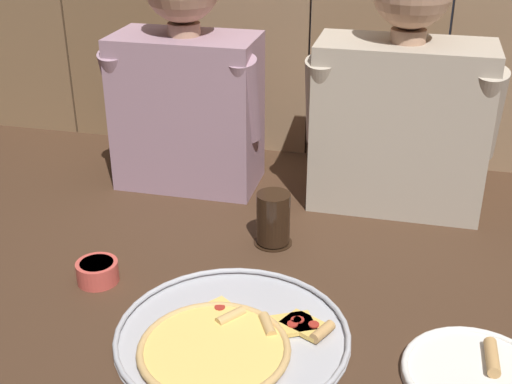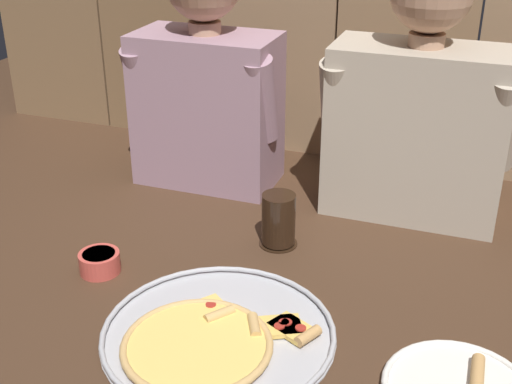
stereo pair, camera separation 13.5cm
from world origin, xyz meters
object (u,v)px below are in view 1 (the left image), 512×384
Objects in this scene: drinking_glass at (273,219)px; diner_left at (186,77)px; dinner_plate at (477,374)px; pizza_tray at (229,339)px; diner_right at (402,95)px; dipping_bowl at (97,271)px.

drinking_glass is 0.45m from diner_left.
dinner_plate is 0.98m from diner_left.
diner_left reaches higher than dinner_plate.
pizza_tray is 0.75m from diner_left.
dinner_plate is (0.42, 0.01, -0.00)m from pizza_tray.
diner_left is 0.53m from diner_right.
pizza_tray is 0.69× the size of diner_right.
diner_right is at bearing 68.42° from pizza_tray.
drinking_glass reaches higher than dinner_plate.
pizza_tray is at bearing -65.86° from diner_left.
drinking_glass is 0.20× the size of diner_right.
dinner_plate is 2.88× the size of dipping_bowl.
diner_right reaches higher than dipping_bowl.
dinner_plate is at bearing 1.07° from pizza_tray.
drinking_glass is (0.00, 0.36, 0.05)m from pizza_tray.
drinking_glass is at bearing -132.99° from diner_right.
diner_right reaches higher than dinner_plate.
drinking_glass is at bearing 139.90° from dinner_plate.
dinner_plate reaches higher than pizza_tray.
dipping_bowl is (-0.31, -0.23, -0.04)m from drinking_glass.
pizza_tray is at bearing -90.17° from drinking_glass.
pizza_tray is 3.48× the size of drinking_glass.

